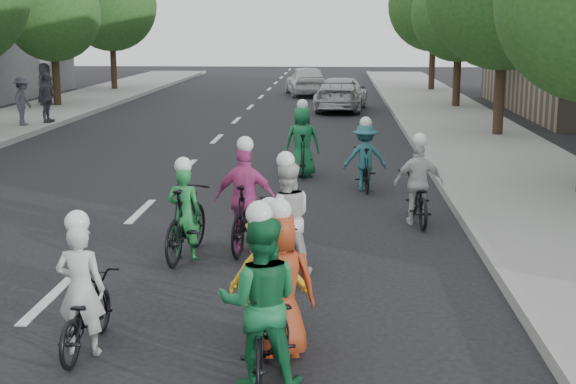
# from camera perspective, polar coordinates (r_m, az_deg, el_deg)

# --- Properties ---
(ground) EXTENTS (120.00, 120.00, 0.00)m
(ground) POSITION_cam_1_polar(r_m,az_deg,el_deg) (11.02, -16.60, -7.27)
(ground) COLOR black
(ground) RESTS_ON ground
(sidewalk_right) EXTENTS (4.00, 80.00, 0.15)m
(sidewalk_right) POSITION_cam_1_polar(r_m,az_deg,el_deg) (20.51, 15.43, 1.74)
(sidewalk_right) COLOR gray
(sidewalk_right) RESTS_ON ground
(curb_right) EXTENTS (0.18, 80.00, 0.18)m
(curb_right) POSITION_cam_1_polar(r_m,az_deg,el_deg) (20.19, 10.01, 1.87)
(curb_right) COLOR #999993
(curb_right) RESTS_ON ground
(tree_l_4) EXTENTS (4.00, 4.00, 5.97)m
(tree_l_4) POSITION_cam_1_polar(r_m,az_deg,el_deg) (35.80, -16.40, 12.06)
(tree_l_4) COLOR black
(tree_l_4) RESTS_ON ground
(tree_l_5) EXTENTS (4.80, 4.80, 6.93)m
(tree_l_5) POSITION_cam_1_polar(r_m,az_deg,el_deg) (44.40, -12.48, 12.82)
(tree_l_5) COLOR black
(tree_l_5) RESTS_ON ground
(tree_r_2) EXTENTS (4.00, 4.00, 5.97)m
(tree_r_2) POSITION_cam_1_polar(r_m,az_deg,el_deg) (34.74, 12.10, 12.29)
(tree_r_2) COLOR black
(tree_r_2) RESTS_ON ground
(tree_r_3) EXTENTS (4.80, 4.80, 6.93)m
(tree_r_3) POSITION_cam_1_polar(r_m,az_deg,el_deg) (43.67, 10.35, 12.93)
(tree_r_3) COLOR black
(tree_r_3) RESTS_ON ground
(cyclist_0) EXTENTS (0.59, 1.57, 1.60)m
(cyclist_0) POSITION_cam_1_polar(r_m,az_deg,el_deg) (9.06, -14.32, -7.85)
(cyclist_0) COLOR black
(cyclist_0) RESTS_ON ground
(cyclist_1) EXTENTS (0.87, 1.62, 1.88)m
(cyclist_1) POSITION_cam_1_polar(r_m,az_deg,el_deg) (7.95, -1.97, -8.77)
(cyclist_1) COLOR black
(cyclist_1) RESTS_ON ground
(cyclist_2) EXTENTS (1.02, 1.56, 1.63)m
(cyclist_2) POSITION_cam_1_polar(r_m,az_deg,el_deg) (9.19, -1.29, -6.63)
(cyclist_2) COLOR black
(cyclist_2) RESTS_ON ground
(cyclist_3) EXTENTS (1.03, 1.89, 1.83)m
(cyclist_3) POSITION_cam_1_polar(r_m,az_deg,el_deg) (12.60, -2.99, -1.20)
(cyclist_3) COLOR black
(cyclist_3) RESTS_ON ground
(cyclist_4) EXTENTS (0.83, 1.69, 1.74)m
(cyclist_4) POSITION_cam_1_polar(r_m,az_deg,el_deg) (8.70, -0.58, -7.70)
(cyclist_4) COLOR black
(cyclist_4) RESTS_ON ground
(cyclist_5) EXTENTS (0.78, 1.93, 1.58)m
(cyclist_5) POSITION_cam_1_polar(r_m,az_deg,el_deg) (12.29, -7.29, -1.95)
(cyclist_5) COLOR black
(cyclist_5) RESTS_ON ground
(cyclist_6) EXTENTS (1.00, 2.03, 1.78)m
(cyclist_6) POSITION_cam_1_polar(r_m,az_deg,el_deg) (11.47, -0.15, -2.71)
(cyclist_6) COLOR black
(cyclist_6) RESTS_ON ground
(cyclist_7) EXTENTS (0.97, 1.61, 1.60)m
(cyclist_7) POSITION_cam_1_polar(r_m,az_deg,el_deg) (17.34, 5.49, 2.15)
(cyclist_7) COLOR black
(cyclist_7) RESTS_ON ground
(cyclist_8) EXTENTS (0.90, 1.76, 1.65)m
(cyclist_8) POSITION_cam_1_polar(r_m,az_deg,el_deg) (14.52, 9.23, -0.04)
(cyclist_8) COLOR black
(cyclist_8) RESTS_ON ground
(cyclist_9) EXTENTS (0.84, 1.74, 1.82)m
(cyclist_9) POSITION_cam_1_polar(r_m,az_deg,el_deg) (18.86, 1.03, 3.16)
(cyclist_9) COLOR black
(cyclist_9) RESTS_ON ground
(follow_car_lead) EXTENTS (2.41, 4.93, 1.38)m
(follow_car_lead) POSITION_cam_1_polar(r_m,az_deg,el_deg) (33.67, 3.79, 6.97)
(follow_car_lead) COLOR #B1B0B5
(follow_car_lead) RESTS_ON ground
(follow_car_trail) EXTENTS (2.48, 4.66, 1.51)m
(follow_car_trail) POSITION_cam_1_polar(r_m,az_deg,el_deg) (40.98, 1.29, 7.94)
(follow_car_trail) COLOR silver
(follow_car_trail) RESTS_ON ground
(spectator_0) EXTENTS (0.64, 1.09, 1.66)m
(spectator_0) POSITION_cam_1_polar(r_m,az_deg,el_deg) (28.83, -18.33, 6.18)
(spectator_0) COLOR #4E4F5B
(spectator_0) RESTS_ON sidewalk_left
(spectator_1) EXTENTS (0.56, 1.07, 1.75)m
(spectator_1) POSITION_cam_1_polar(r_m,az_deg,el_deg) (29.38, -16.82, 6.45)
(spectator_1) COLOR #4C4B57
(spectator_1) RESTS_ON sidewalk_left
(spectator_2) EXTENTS (0.86, 1.02, 1.78)m
(spectator_2) POSITION_cam_1_polar(r_m,az_deg,el_deg) (35.98, -16.91, 7.36)
(spectator_2) COLOR #494854
(spectator_2) RESTS_ON sidewalk_left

